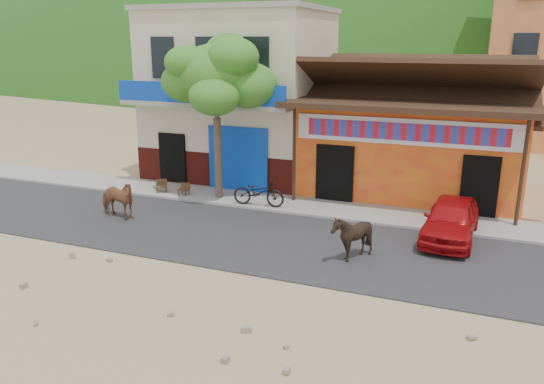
{
  "coord_description": "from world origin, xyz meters",
  "views": [
    {
      "loc": [
        4.34,
        -11.52,
        5.92
      ],
      "look_at": [
        -1.34,
        3.0,
        1.4
      ],
      "focal_mm": 35.0,
      "sensor_mm": 36.0,
      "label": 1
    }
  ],
  "objects_px": {
    "cow_dark": "(352,237)",
    "tree": "(217,118)",
    "scooter": "(259,192)",
    "cafe_chair_left": "(183,184)",
    "cafe_chair_right": "(161,181)",
    "red_car": "(451,219)",
    "cow_tan": "(117,199)"
  },
  "relations": [
    {
      "from": "cow_dark",
      "to": "cafe_chair_right",
      "type": "height_order",
      "value": "cow_dark"
    },
    {
      "from": "cow_dark",
      "to": "cafe_chair_left",
      "type": "bearing_deg",
      "value": -132.18
    },
    {
      "from": "scooter",
      "to": "cafe_chair_left",
      "type": "distance_m",
      "value": 3.26
    },
    {
      "from": "scooter",
      "to": "cafe_chair_right",
      "type": "bearing_deg",
      "value": 82.26
    },
    {
      "from": "cow_tan",
      "to": "cow_dark",
      "type": "distance_m",
      "value": 8.25
    },
    {
      "from": "cow_dark",
      "to": "scooter",
      "type": "xyz_separation_m",
      "value": [
        -4.19,
        3.38,
        -0.09
      ]
    },
    {
      "from": "cow_tan",
      "to": "scooter",
      "type": "relative_size",
      "value": 0.82
    },
    {
      "from": "cow_dark",
      "to": "scooter",
      "type": "height_order",
      "value": "cow_dark"
    },
    {
      "from": "cow_tan",
      "to": "cafe_chair_left",
      "type": "bearing_deg",
      "value": -9.84
    },
    {
      "from": "cafe_chair_right",
      "to": "cafe_chair_left",
      "type": "bearing_deg",
      "value": -32.07
    },
    {
      "from": "scooter",
      "to": "cafe_chair_right",
      "type": "height_order",
      "value": "scooter"
    },
    {
      "from": "tree",
      "to": "red_car",
      "type": "height_order",
      "value": "tree"
    },
    {
      "from": "cow_dark",
      "to": "tree",
      "type": "bearing_deg",
      "value": -138.91
    },
    {
      "from": "cow_dark",
      "to": "cow_tan",
      "type": "bearing_deg",
      "value": -110.3
    },
    {
      "from": "tree",
      "to": "cafe_chair_left",
      "type": "distance_m",
      "value": 2.96
    },
    {
      "from": "tree",
      "to": "cafe_chair_right",
      "type": "bearing_deg",
      "value": -174.7
    },
    {
      "from": "red_car",
      "to": "scooter",
      "type": "bearing_deg",
      "value": 177.21
    },
    {
      "from": "tree",
      "to": "red_car",
      "type": "relative_size",
      "value": 1.63
    },
    {
      "from": "tree",
      "to": "cafe_chair_right",
      "type": "xyz_separation_m",
      "value": [
        -2.41,
        -0.22,
        -2.56
      ]
    },
    {
      "from": "cow_dark",
      "to": "red_car",
      "type": "height_order",
      "value": "cow_dark"
    },
    {
      "from": "cow_tan",
      "to": "tree",
      "type": "bearing_deg",
      "value": -28.91
    },
    {
      "from": "scooter",
      "to": "red_car",
      "type": "bearing_deg",
      "value": -100.36
    },
    {
      "from": "scooter",
      "to": "tree",
      "type": "bearing_deg",
      "value": 70.85
    },
    {
      "from": "tree",
      "to": "scooter",
      "type": "height_order",
      "value": "tree"
    },
    {
      "from": "tree",
      "to": "cow_tan",
      "type": "height_order",
      "value": "tree"
    },
    {
      "from": "cow_tan",
      "to": "cafe_chair_right",
      "type": "distance_m",
      "value": 3.08
    },
    {
      "from": "tree",
      "to": "red_car",
      "type": "bearing_deg",
      "value": -8.3
    },
    {
      "from": "cafe_chair_right",
      "to": "tree",
      "type": "bearing_deg",
      "value": -25.02
    },
    {
      "from": "cow_tan",
      "to": "cafe_chair_left",
      "type": "relative_size",
      "value": 1.93
    },
    {
      "from": "cow_dark",
      "to": "cafe_chair_right",
      "type": "distance_m",
      "value": 9.2
    },
    {
      "from": "tree",
      "to": "cafe_chair_right",
      "type": "height_order",
      "value": "tree"
    },
    {
      "from": "scooter",
      "to": "cafe_chair_left",
      "type": "bearing_deg",
      "value": 81.65
    }
  ]
}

